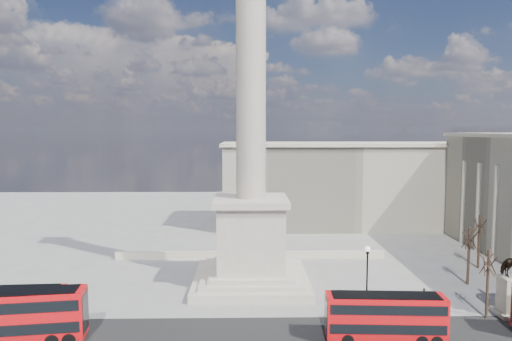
{
  "coord_description": "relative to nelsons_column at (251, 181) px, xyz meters",
  "views": [
    {
      "loc": [
        -0.37,
        -50.41,
        19.04
      ],
      "look_at": [
        0.6,
        3.88,
        14.25
      ],
      "focal_mm": 32.0,
      "sensor_mm": 36.0,
      "label": 1
    }
  ],
  "objects": [
    {
      "name": "bare_tree_near",
      "position": [
        23.83,
        -11.01,
        -7.02
      ],
      "size": [
        1.71,
        1.71,
        7.49
      ],
      "rotation": [
        0.0,
        0.0,
        0.24
      ],
      "color": "#332319",
      "rests_on": "ground"
    },
    {
      "name": "red_bus_a",
      "position": [
        -23.04,
        -13.84,
        -10.61
      ],
      "size": [
        10.97,
        3.09,
        4.4
      ],
      "rotation": [
        0.0,
        0.0,
        0.05
      ],
      "color": "red",
      "rests_on": "ground"
    },
    {
      "name": "red_bus_b",
      "position": [
        12.07,
        -15.83,
        -10.66
      ],
      "size": [
        10.75,
        3.04,
        4.31
      ],
      "rotation": [
        0.0,
        0.0,
        -0.05
      ],
      "color": "red",
      "rests_on": "ground"
    },
    {
      "name": "building_northeast",
      "position": [
        20.0,
        35.0,
        -4.59
      ],
      "size": [
        51.0,
        17.0,
        16.6
      ],
      "color": "beige",
      "rests_on": "ground"
    },
    {
      "name": "balustrade_wall",
      "position": [
        0.0,
        11.0,
        -12.37
      ],
      "size": [
        40.0,
        0.6,
        1.1
      ],
      "primitive_type": "cube",
      "color": "#BCB59C",
      "rests_on": "ground"
    },
    {
      "name": "bare_tree_far",
      "position": [
        31.57,
        5.87,
        -6.76
      ],
      "size": [
        1.91,
        1.91,
        7.81
      ],
      "rotation": [
        0.0,
        0.0,
        0.28
      ],
      "color": "#332319",
      "rests_on": "ground"
    },
    {
      "name": "red_bus_e",
      "position": [
        -21.01,
        -15.76,
        -10.38
      ],
      "size": [
        12.16,
        4.24,
        4.83
      ],
      "rotation": [
        0.0,
        0.0,
        0.13
      ],
      "color": "red",
      "rests_on": "ground"
    },
    {
      "name": "bare_tree_mid",
      "position": [
        26.86,
        -0.83,
        -7.01
      ],
      "size": [
        1.98,
        1.98,
        7.5
      ],
      "rotation": [
        0.0,
        0.0,
        -0.0
      ],
      "color": "#332319",
      "rests_on": "ground"
    },
    {
      "name": "asphalt_road",
      "position": [
        5.0,
        -15.0,
        -12.91
      ],
      "size": [
        120.0,
        9.0,
        0.01
      ],
      "primitive_type": "cube",
      "color": "black",
      "rests_on": "ground"
    },
    {
      "name": "victorian_lamp",
      "position": [
        12.22,
        -8.62,
        -8.86
      ],
      "size": [
        0.59,
        0.59,
        6.88
      ],
      "rotation": [
        0.0,
        0.0,
        -0.38
      ],
      "color": "black",
      "rests_on": "ground"
    },
    {
      "name": "pedestrian_walking",
      "position": [
        26.57,
        -9.83,
        -12.12
      ],
      "size": [
        0.61,
        0.42,
        1.59
      ],
      "primitive_type": "imported",
      "rotation": [
        0.0,
        0.0,
        -0.07
      ],
      "color": "black",
      "rests_on": "ground"
    },
    {
      "name": "ground",
      "position": [
        0.0,
        -5.0,
        -12.92
      ],
      "size": [
        180.0,
        180.0,
        0.0
      ],
      "primitive_type": "plane",
      "color": "gray",
      "rests_on": "ground"
    },
    {
      "name": "pedestrian_crossing",
      "position": [
        19.15,
        -6.61,
        -12.11
      ],
      "size": [
        0.58,
        1.01,
        1.62
      ],
      "primitive_type": "imported",
      "rotation": [
        0.0,
        0.0,
        1.77
      ],
      "color": "black",
      "rests_on": "ground"
    },
    {
      "name": "nelsons_column",
      "position": [
        0.0,
        0.0,
        0.0
      ],
      "size": [
        14.0,
        14.0,
        49.85
      ],
      "color": "#B3A895",
      "rests_on": "ground"
    }
  ]
}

